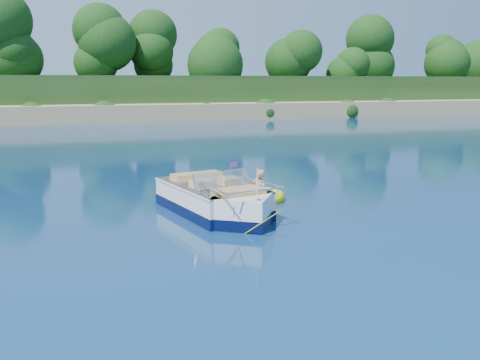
{
  "coord_description": "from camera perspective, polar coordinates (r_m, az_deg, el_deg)",
  "views": [
    {
      "loc": [
        -3.38,
        -11.66,
        3.47
      ],
      "look_at": [
        1.18,
        1.77,
        0.85
      ],
      "focal_mm": 40.0,
      "sensor_mm": 36.0,
      "label": 1
    }
  ],
  "objects": [
    {
      "name": "ground",
      "position": [
        12.63,
        -2.49,
        -5.49
      ],
      "size": [
        160.0,
        160.0,
        0.0
      ],
      "primitive_type": "plane",
      "color": "#091B41",
      "rests_on": "ground"
    },
    {
      "name": "shoreline",
      "position": [
        75.55,
        -16.33,
        8.17
      ],
      "size": [
        170.0,
        59.0,
        6.0
      ],
      "color": "#9C885B",
      "rests_on": "ground"
    },
    {
      "name": "treeline",
      "position": [
        52.83,
        -15.37,
        12.37
      ],
      "size": [
        150.0,
        7.12,
        8.19
      ],
      "color": "black",
      "rests_on": "ground"
    },
    {
      "name": "motorboat",
      "position": [
        14.11,
        -2.4,
        -2.37
      ],
      "size": [
        2.5,
        5.16,
        1.74
      ],
      "rotation": [
        0.0,
        0.0,
        0.2
      ],
      "color": "white",
      "rests_on": "ground"
    },
    {
      "name": "tow_tube",
      "position": [
        15.88,
        2.2,
        -1.79
      ],
      "size": [
        1.83,
        1.83,
        0.38
      ],
      "rotation": [
        0.0,
        0.0,
        0.33
      ],
      "color": "#F9E402",
      "rests_on": "ground"
    },
    {
      "name": "boy",
      "position": [
        15.94,
        1.94,
        -2.11
      ],
      "size": [
        0.72,
        0.87,
        1.57
      ],
      "primitive_type": "imported",
      "rotation": [
        0.0,
        -0.17,
        2.12
      ],
      "color": "tan",
      "rests_on": "ground"
    }
  ]
}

